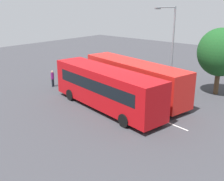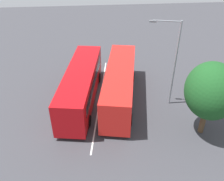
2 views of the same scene
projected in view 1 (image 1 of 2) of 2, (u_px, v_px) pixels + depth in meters
ground_plane at (116, 102)px, 24.26m from camera, size 71.89×71.89×0.00m
bus_far_left at (134, 78)px, 24.72m from camera, size 11.48×4.64×3.30m
bus_center_left at (105, 87)px, 22.21m from camera, size 11.47×4.34×3.30m
pedestrian at (53, 77)px, 28.22m from camera, size 0.32×0.32×1.70m
street_lamp at (171, 43)px, 26.34m from camera, size 0.79×2.54×7.97m
depot_tree at (220, 52)px, 25.14m from camera, size 4.19×3.77×6.17m
lane_stripe_outer_left at (116, 102)px, 24.26m from camera, size 14.81×2.38×0.01m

